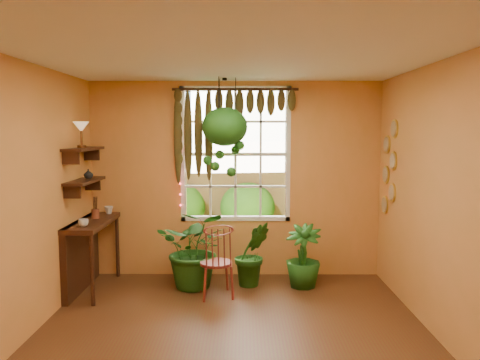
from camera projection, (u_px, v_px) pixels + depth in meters
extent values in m
plane|color=#502716|center=(232.00, 347.00, 4.39)|extent=(4.50, 4.50, 0.00)
plane|color=white|center=(231.00, 54.00, 4.10)|extent=(4.50, 4.50, 0.00)
plane|color=#E6944E|center=(235.00, 180.00, 6.48)|extent=(4.00, 0.00, 4.00)
plane|color=#E6944E|center=(12.00, 205.00, 4.26)|extent=(0.00, 4.50, 4.50)
plane|color=#E6944E|center=(452.00, 206.00, 4.24)|extent=(0.00, 4.50, 4.50)
cube|color=white|center=(235.00, 154.00, 6.48)|extent=(1.52, 0.10, 1.86)
cube|color=white|center=(235.00, 154.00, 6.51)|extent=(1.38, 0.01, 1.78)
cylinder|color=#3D2010|center=(235.00, 89.00, 6.28)|extent=(1.70, 0.04, 0.04)
cube|color=#3D2010|center=(92.00, 223.00, 5.90)|extent=(0.40, 1.20, 0.06)
cube|color=#3D2010|center=(81.00, 255.00, 5.94)|extent=(0.08, 1.18, 0.90)
cylinder|color=#3D2010|center=(92.00, 270.00, 5.40)|extent=(0.05, 0.05, 0.86)
cylinder|color=#3D2010|center=(117.00, 246.00, 6.49)|extent=(0.05, 0.05, 0.86)
cube|color=#3D2010|center=(85.00, 181.00, 5.84)|extent=(0.25, 0.90, 0.04)
cube|color=#3D2010|center=(84.00, 149.00, 5.80)|extent=(0.25, 0.90, 0.04)
cube|color=#305E1A|center=(239.00, 213.00, 11.60)|extent=(14.00, 10.00, 0.04)
cube|color=olive|center=(238.00, 185.00, 9.71)|extent=(12.00, 0.10, 1.80)
plane|color=#94C2F8|center=(239.00, 147.00, 13.23)|extent=(12.00, 0.00, 12.00)
cylinder|color=maroon|center=(216.00, 263.00, 5.72)|extent=(0.48, 0.48, 0.04)
torus|color=maroon|center=(218.00, 230.00, 5.50)|extent=(0.37, 0.12, 0.37)
imported|color=#194813|center=(196.00, 248.00, 6.02)|extent=(1.01, 0.90, 1.03)
imported|color=#194813|center=(252.00, 254.00, 6.11)|extent=(0.55, 0.49, 0.85)
imported|color=#194813|center=(303.00, 256.00, 6.06)|extent=(0.58, 0.58, 0.82)
ellipsoid|color=black|center=(225.00, 134.00, 6.03)|extent=(0.35, 0.35, 0.21)
ellipsoid|color=#194813|center=(225.00, 127.00, 6.02)|extent=(0.59, 0.59, 0.50)
imported|color=silver|center=(83.00, 223.00, 5.51)|extent=(0.15, 0.15, 0.09)
imported|color=beige|center=(109.00, 210.00, 6.34)|extent=(0.13, 0.13, 0.11)
cylinder|color=brown|center=(95.00, 214.00, 6.02)|extent=(0.10, 0.10, 0.12)
imported|color=#B2AD99|center=(88.00, 174.00, 5.96)|extent=(0.15, 0.15, 0.12)
cylinder|color=brown|center=(82.00, 147.00, 5.69)|extent=(0.11, 0.11, 0.03)
cylinder|color=brown|center=(81.00, 138.00, 5.68)|extent=(0.03, 0.03, 0.19)
cone|color=slate|center=(81.00, 127.00, 5.66)|extent=(0.19, 0.19, 0.13)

